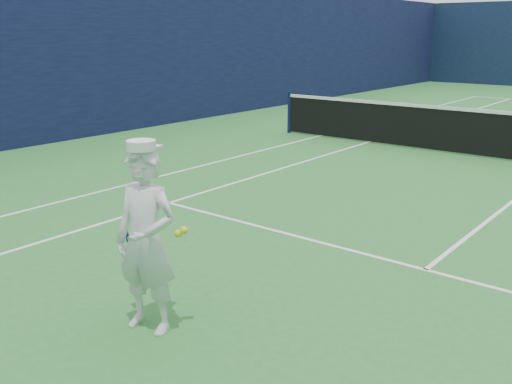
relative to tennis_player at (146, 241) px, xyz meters
The scene contains 1 object.
tennis_player is the anchor object (origin of this frame).
Camera 1 is at (2.17, -12.12, 2.53)m, focal length 40.00 mm.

